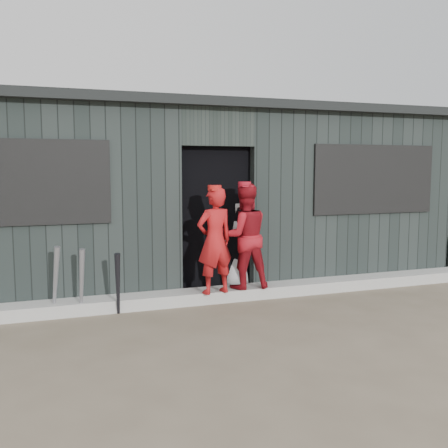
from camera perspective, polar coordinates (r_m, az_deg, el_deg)
name	(u,v)px	position (r m, az deg, el deg)	size (l,w,h in m)	color
ground	(285,346)	(4.99, 7.00, -13.70)	(80.00, 80.00, 0.00)	brown
curb	(223,294)	(6.58, -0.06, -8.01)	(8.00, 0.36, 0.15)	#A1A09C
bat_left	(55,281)	(6.07, -18.71, -6.23)	(0.07, 0.07, 0.85)	gray
bat_mid	(82,282)	(6.02, -15.97, -6.43)	(0.07, 0.07, 0.81)	gray
bat_right	(118,284)	(5.96, -12.03, -6.72)	(0.07, 0.07, 0.75)	black
player_red_left	(215,241)	(6.21, -1.07, -1.92)	(0.49, 0.32, 1.33)	#AD1517
player_red_right	(244,236)	(6.48, 2.33, -1.40)	(0.66, 0.52, 1.37)	maroon
player_grey_back	(236,242)	(7.02, 1.39, -2.06)	(0.66, 0.43, 1.36)	#A9A9A9
dugout	(189,195)	(8.00, -4.02, 3.33)	(8.30, 3.30, 2.62)	black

